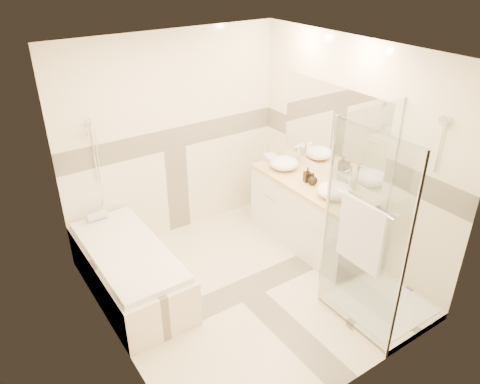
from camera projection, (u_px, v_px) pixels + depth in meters
room at (250, 184)px, 4.50m from camera, size 2.82×3.02×2.52m
bathtub at (130, 268)px, 4.88m from camera, size 0.75×1.70×0.56m
vanity at (308, 213)px, 5.63m from camera, size 0.58×1.62×0.85m
shower_enclosure at (373, 271)px, 4.52m from camera, size 0.96×0.93×2.04m
vessel_sink_near at (284, 163)px, 5.73m from camera, size 0.36×0.36×0.15m
vessel_sink_far at (335, 190)px, 5.09m from camera, size 0.39×0.39×0.16m
faucet_near at (298, 153)px, 5.80m from camera, size 0.11×0.03×0.26m
faucet_far at (350, 178)px, 5.16m from camera, size 0.11×0.03×0.28m
amenity_bottle_a at (307, 175)px, 5.41m from camera, size 0.10×0.10×0.17m
amenity_bottle_b at (313, 179)px, 5.35m from camera, size 0.13×0.13×0.14m
folded_towels at (272, 159)px, 5.92m from camera, size 0.19×0.27×0.08m
rolled_towel at (97, 216)px, 5.23m from camera, size 0.22×0.10×0.10m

